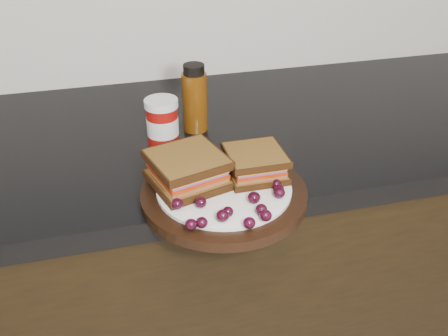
# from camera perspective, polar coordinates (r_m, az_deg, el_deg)

# --- Properties ---
(base_cabinets) EXTENTS (3.96, 0.58, 0.86)m
(base_cabinets) POSITION_cam_1_polar(r_m,az_deg,el_deg) (1.35, -2.09, -13.51)
(base_cabinets) COLOR black
(base_cabinets) RESTS_ON ground_plane
(countertop) EXTENTS (3.98, 0.60, 0.04)m
(countertop) POSITION_cam_1_polar(r_m,az_deg,el_deg) (1.08, -2.55, 3.61)
(countertop) COLOR black
(countertop) RESTS_ON base_cabinets
(plate) EXTENTS (0.28, 0.28, 0.02)m
(plate) POSITION_cam_1_polar(r_m,az_deg,el_deg) (0.84, 0.00, -2.96)
(plate) COLOR black
(plate) RESTS_ON countertop
(sandwich_left) EXTENTS (0.14, 0.14, 0.05)m
(sandwich_left) POSITION_cam_1_polar(r_m,az_deg,el_deg) (0.83, -4.21, -0.19)
(sandwich_left) COLOR brown
(sandwich_left) RESTS_ON plate
(sandwich_right) EXTENTS (0.10, 0.10, 0.04)m
(sandwich_right) POSITION_cam_1_polar(r_m,az_deg,el_deg) (0.85, 3.58, 0.53)
(sandwich_right) COLOR brown
(sandwich_right) RESTS_ON plate
(grape_0) EXTENTS (0.02, 0.02, 0.02)m
(grape_0) POSITION_cam_1_polar(r_m,az_deg,el_deg) (0.78, -5.39, -4.08)
(grape_0) COLOR black
(grape_0) RESTS_ON plate
(grape_1) EXTENTS (0.02, 0.02, 0.02)m
(grape_1) POSITION_cam_1_polar(r_m,az_deg,el_deg) (0.78, -2.68, -3.94)
(grape_1) COLOR black
(grape_1) RESTS_ON plate
(grape_2) EXTENTS (0.02, 0.02, 0.02)m
(grape_2) POSITION_cam_1_polar(r_m,az_deg,el_deg) (0.74, -3.78, -6.45)
(grape_2) COLOR black
(grape_2) RESTS_ON plate
(grape_3) EXTENTS (0.02, 0.02, 0.02)m
(grape_3) POSITION_cam_1_polar(r_m,az_deg,el_deg) (0.74, -2.55, -6.24)
(grape_3) COLOR black
(grape_3) RESTS_ON plate
(grape_4) EXTENTS (0.02, 0.02, 0.02)m
(grape_4) POSITION_cam_1_polar(r_m,az_deg,el_deg) (0.75, -0.15, -5.47)
(grape_4) COLOR black
(grape_4) RESTS_ON plate
(grape_5) EXTENTS (0.02, 0.02, 0.02)m
(grape_5) POSITION_cam_1_polar(r_m,az_deg,el_deg) (0.76, 0.44, -5.02)
(grape_5) COLOR black
(grape_5) RESTS_ON plate
(grape_6) EXTENTS (0.02, 0.02, 0.02)m
(grape_6) POSITION_cam_1_polar(r_m,az_deg,el_deg) (0.74, 2.91, -6.29)
(grape_6) COLOR black
(grape_6) RESTS_ON plate
(grape_7) EXTENTS (0.02, 0.02, 0.02)m
(grape_7) POSITION_cam_1_polar(r_m,az_deg,el_deg) (0.75, 4.78, -5.43)
(grape_7) COLOR black
(grape_7) RESTS_ON plate
(grape_8) EXTENTS (0.02, 0.02, 0.02)m
(grape_8) POSITION_cam_1_polar(r_m,az_deg,el_deg) (0.77, 4.30, -4.75)
(grape_8) COLOR black
(grape_8) RESTS_ON plate
(grape_9) EXTENTS (0.02, 0.02, 0.02)m
(grape_9) POSITION_cam_1_polar(r_m,az_deg,el_deg) (0.79, 3.45, -3.40)
(grape_9) COLOR black
(grape_9) RESTS_ON plate
(grape_10) EXTENTS (0.02, 0.02, 0.02)m
(grape_10) POSITION_cam_1_polar(r_m,az_deg,el_deg) (0.81, 6.32, -2.83)
(grape_10) COLOR black
(grape_10) RESTS_ON plate
(grape_11) EXTENTS (0.02, 0.02, 0.02)m
(grape_11) POSITION_cam_1_polar(r_m,az_deg,el_deg) (0.81, 6.24, -2.44)
(grape_11) COLOR black
(grape_11) RESTS_ON plate
(grape_12) EXTENTS (0.02, 0.02, 0.01)m
(grape_12) POSITION_cam_1_polar(r_m,az_deg,el_deg) (0.83, 6.03, -1.78)
(grape_12) COLOR black
(grape_12) RESTS_ON plate
(grape_13) EXTENTS (0.02, 0.02, 0.01)m
(grape_13) POSITION_cam_1_polar(r_m,az_deg,el_deg) (0.86, 5.71, -0.47)
(grape_13) COLOR black
(grape_13) RESTS_ON plate
(grape_14) EXTENTS (0.02, 0.02, 0.02)m
(grape_14) POSITION_cam_1_polar(r_m,az_deg,el_deg) (0.86, 5.23, -0.25)
(grape_14) COLOR black
(grape_14) RESTS_ON plate
(grape_15) EXTENTS (0.02, 0.02, 0.02)m
(grape_15) POSITION_cam_1_polar(r_m,az_deg,el_deg) (0.85, 3.64, -0.60)
(grape_15) COLOR black
(grape_15) RESTS_ON plate
(grape_16) EXTENTS (0.02, 0.02, 0.02)m
(grape_16) POSITION_cam_1_polar(r_m,az_deg,el_deg) (0.87, -3.26, 0.33)
(grape_16) COLOR black
(grape_16) RESTS_ON plate
(grape_17) EXTENTS (0.02, 0.02, 0.02)m
(grape_17) POSITION_cam_1_polar(r_m,az_deg,el_deg) (0.86, -4.04, -0.19)
(grape_17) COLOR black
(grape_17) RESTS_ON plate
(grape_18) EXTENTS (0.02, 0.02, 0.02)m
(grape_18) POSITION_cam_1_polar(r_m,az_deg,el_deg) (0.84, -5.63, -0.93)
(grape_18) COLOR black
(grape_18) RESTS_ON plate
(grape_19) EXTENTS (0.02, 0.02, 0.02)m
(grape_19) POSITION_cam_1_polar(r_m,az_deg,el_deg) (0.83, -5.84, -1.68)
(grape_19) COLOR black
(grape_19) RESTS_ON plate
(grape_20) EXTENTS (0.02, 0.02, 0.02)m
(grape_20) POSITION_cam_1_polar(r_m,az_deg,el_deg) (0.81, -3.64, -2.49)
(grape_20) COLOR black
(grape_20) RESTS_ON plate
(grape_21) EXTENTS (0.02, 0.02, 0.02)m
(grape_21) POSITION_cam_1_polar(r_m,az_deg,el_deg) (0.81, -3.64, -2.73)
(grape_21) COLOR black
(grape_21) RESTS_ON plate
(grape_22) EXTENTS (0.02, 0.02, 0.01)m
(grape_22) POSITION_cam_1_polar(r_m,az_deg,el_deg) (0.85, -3.23, -0.94)
(grape_22) COLOR black
(grape_22) RESTS_ON plate
(grape_23) EXTENTS (0.02, 0.02, 0.02)m
(grape_23) POSITION_cam_1_polar(r_m,az_deg,el_deg) (0.85, -6.16, -0.84)
(grape_23) COLOR black
(grape_23) RESTS_ON plate
(grape_24) EXTENTS (0.02, 0.02, 0.02)m
(grape_24) POSITION_cam_1_polar(r_m,az_deg,el_deg) (0.82, -5.29, -2.16)
(grape_24) COLOR black
(grape_24) RESTS_ON plate
(condiment_jar) EXTENTS (0.07, 0.07, 0.10)m
(condiment_jar) POSITION_cam_1_polar(r_m,az_deg,el_deg) (0.99, -7.05, 5.20)
(condiment_jar) COLOR maroon
(condiment_jar) RESTS_ON countertop
(oil_bottle) EXTENTS (0.05, 0.05, 0.14)m
(oil_bottle) POSITION_cam_1_polar(r_m,az_deg,el_deg) (1.04, -3.37, 7.99)
(oil_bottle) COLOR #552C08
(oil_bottle) RESTS_ON countertop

